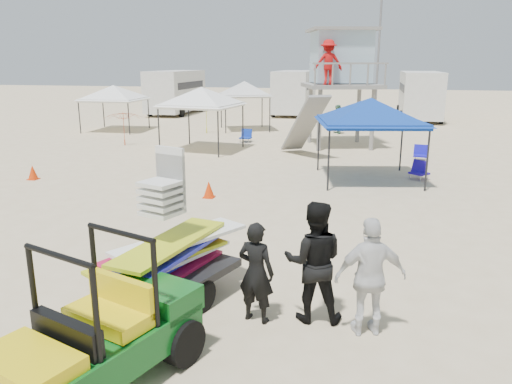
% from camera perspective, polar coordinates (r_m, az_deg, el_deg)
% --- Properties ---
extents(ground, '(140.00, 140.00, 0.00)m').
position_cam_1_polar(ground, '(8.25, -8.29, -13.81)').
color(ground, beige).
rests_on(ground, ground).
extents(utility_cart, '(1.98, 2.74, 1.88)m').
position_cam_1_polar(utility_cart, '(6.49, -17.91, -14.05)').
color(utility_cart, '#0C5218').
rests_on(utility_cart, ground).
extents(surf_trailer, '(2.01, 2.75, 2.30)m').
position_cam_1_polar(surf_trailer, '(8.35, -9.80, -6.45)').
color(surf_trailer, black).
rests_on(surf_trailer, ground).
extents(man_left, '(0.65, 0.50, 1.61)m').
position_cam_1_polar(man_left, '(7.70, 0.00, -9.17)').
color(man_left, black).
rests_on(man_left, ground).
extents(man_mid, '(1.00, 0.82, 1.91)m').
position_cam_1_polar(man_mid, '(7.74, 6.63, -7.90)').
color(man_mid, black).
rests_on(man_mid, ground).
extents(man_right, '(1.13, 0.73, 1.79)m').
position_cam_1_polar(man_right, '(7.50, 12.95, -9.46)').
color(man_right, silver).
rests_on(man_right, ground).
extents(lifeguard_tower, '(4.11, 4.11, 5.27)m').
position_cam_1_polar(lifeguard_tower, '(24.13, 9.60, 14.51)').
color(lifeguard_tower, gray).
rests_on(lifeguard_tower, ground).
extents(canopy_blue, '(3.78, 3.78, 3.17)m').
position_cam_1_polar(canopy_blue, '(17.09, 13.00, 9.97)').
color(canopy_blue, black).
rests_on(canopy_blue, ground).
extents(canopy_white_a, '(3.33, 3.33, 3.24)m').
position_cam_1_polar(canopy_white_a, '(22.71, -6.27, 11.49)').
color(canopy_white_a, black).
rests_on(canopy_white_a, ground).
extents(canopy_white_b, '(3.25, 3.25, 3.01)m').
position_cam_1_polar(canopy_white_b, '(30.41, -15.98, 11.38)').
color(canopy_white_b, black).
rests_on(canopy_white_b, ground).
extents(canopy_white_c, '(3.50, 3.50, 3.23)m').
position_cam_1_polar(canopy_white_c, '(29.56, -1.33, 12.27)').
color(canopy_white_c, black).
rests_on(canopy_white_c, ground).
extents(umbrella_a, '(2.26, 2.28, 1.64)m').
position_cam_1_polar(umbrella_a, '(24.85, -14.87, 7.02)').
color(umbrella_a, red).
rests_on(umbrella_a, ground).
extents(umbrella_b, '(2.53, 2.55, 1.75)m').
position_cam_1_polar(umbrella_b, '(28.38, -5.67, 8.45)').
color(umbrella_b, '#D0D813').
rests_on(umbrella_b, ground).
extents(cone_near, '(0.34, 0.34, 0.50)m').
position_cam_1_polar(cone_near, '(14.83, -5.41, 0.30)').
color(cone_near, red).
rests_on(cone_near, ground).
extents(cone_far, '(0.34, 0.34, 0.50)m').
position_cam_1_polar(cone_far, '(18.70, -24.16, 2.07)').
color(cone_far, red).
rests_on(cone_far, ground).
extents(beach_chair_a, '(0.57, 0.60, 0.64)m').
position_cam_1_polar(beach_chair_a, '(25.22, -1.14, 6.45)').
color(beach_chair_a, '#0F2EA2').
rests_on(beach_chair_a, ground).
extents(beach_chair_b, '(0.63, 0.67, 0.64)m').
position_cam_1_polar(beach_chair_b, '(21.44, 18.32, 4.25)').
color(beach_chair_b, '#1411B9').
rests_on(beach_chair_b, ground).
extents(beach_chair_c, '(0.74, 0.85, 0.64)m').
position_cam_1_polar(beach_chair_c, '(18.04, 18.14, 2.42)').
color(beach_chair_c, '#210E9C').
rests_on(beach_chair_c, ground).
extents(rv_far_left, '(2.64, 6.80, 3.25)m').
position_cam_1_polar(rv_far_left, '(39.63, -9.16, 11.43)').
color(rv_far_left, silver).
rests_on(rv_far_left, ground).
extents(rv_mid_left, '(2.65, 6.50, 3.25)m').
position_cam_1_polar(rv_mid_left, '(38.71, 4.42, 11.49)').
color(rv_mid_left, silver).
rests_on(rv_mid_left, ground).
extents(rv_mid_right, '(2.64, 7.00, 3.25)m').
position_cam_1_polar(rv_mid_right, '(36.93, 18.25, 10.67)').
color(rv_mid_right, silver).
rests_on(rv_mid_right, ground).
extents(light_pole_left, '(0.14, 0.14, 8.00)m').
position_cam_1_polar(light_pole_left, '(33.74, 13.77, 14.41)').
color(light_pole_left, slate).
rests_on(light_pole_left, ground).
extents(distant_beachgoers, '(7.08, 7.79, 1.68)m').
position_cam_1_polar(distant_beachgoers, '(30.78, 13.73, 8.48)').
color(distant_beachgoers, gold).
rests_on(distant_beachgoers, ground).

